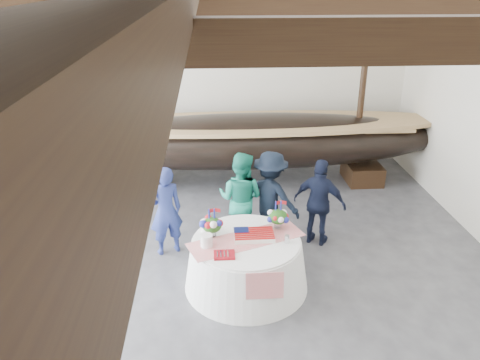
{
  "coord_description": "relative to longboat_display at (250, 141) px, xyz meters",
  "views": [
    {
      "loc": [
        0.12,
        -5.35,
        4.48
      ],
      "look_at": [
        0.64,
        2.12,
        1.19
      ],
      "focal_mm": 35.0,
      "sensor_mm": 36.0,
      "label": 1
    }
  ],
  "objects": [
    {
      "name": "floor",
      "position": [
        -1.04,
        -4.61,
        -1.06
      ],
      "size": [
        10.0,
        12.0,
        0.01
      ],
      "primitive_type": "cube",
      "color": "#3D3D42",
      "rests_on": "ground"
    },
    {
      "name": "wall_back",
      "position": [
        -1.04,
        1.39,
        1.19
      ],
      "size": [
        10.0,
        0.02,
        4.5
      ],
      "primitive_type": "cube",
      "color": "silver",
      "rests_on": "ground"
    },
    {
      "name": "pavilion_structure",
      "position": [
        -1.04,
        -3.81,
        2.94
      ],
      "size": [
        9.8,
        11.76,
        4.5
      ],
      "color": "black",
      "rests_on": "ground"
    },
    {
      "name": "longboat_display",
      "position": [
        0.0,
        0.0,
        0.0
      ],
      "size": [
        8.87,
        1.77,
        1.66
      ],
      "color": "black",
      "rests_on": "ground"
    },
    {
      "name": "banquet_table",
      "position": [
        -0.4,
        -3.89,
        -0.65
      ],
      "size": [
        1.92,
        1.92,
        0.82
      ],
      "color": "white",
      "rests_on": "ground"
    },
    {
      "name": "tabletop_items",
      "position": [
        -0.45,
        -3.73,
        -0.09
      ],
      "size": [
        1.85,
        1.15,
        0.4
      ],
      "color": "red",
      "rests_on": "banquet_table"
    },
    {
      "name": "guest_woman_blue",
      "position": [
        -1.7,
        -2.83,
        -0.25
      ],
      "size": [
        0.69,
        0.58,
        1.62
      ],
      "primitive_type": "imported",
      "rotation": [
        0.0,
        0.0,
        3.53
      ],
      "color": "navy",
      "rests_on": "ground"
    },
    {
      "name": "guest_woman_teal",
      "position": [
        -0.39,
        -2.54,
        -0.2
      ],
      "size": [
        1.03,
        0.94,
        1.72
      ],
      "primitive_type": "imported",
      "rotation": [
        0.0,
        0.0,
        2.71
      ],
      "color": "#1A866D",
      "rests_on": "ground"
    },
    {
      "name": "guest_man_left",
      "position": [
        0.14,
        -2.5,
        -0.21
      ],
      "size": [
        1.27,
        1.12,
        1.7
      ],
      "primitive_type": "imported",
      "rotation": [
        0.0,
        0.0,
        2.58
      ],
      "color": "black",
      "rests_on": "ground"
    },
    {
      "name": "guest_man_right",
      "position": [
        0.99,
        -2.7,
        -0.26
      ],
      "size": [
        1.01,
        0.82,
        1.61
      ],
      "primitive_type": "imported",
      "rotation": [
        0.0,
        0.0,
        2.61
      ],
      "color": "black",
      "rests_on": "ground"
    }
  ]
}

